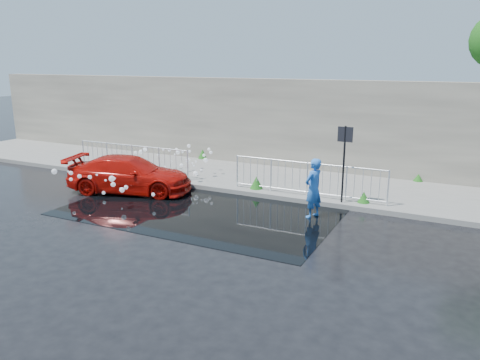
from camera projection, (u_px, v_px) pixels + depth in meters
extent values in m
plane|color=black|center=(169.00, 217.00, 13.45)|extent=(90.00, 90.00, 0.00)
cube|color=slate|center=(245.00, 177.00, 17.77)|extent=(30.00, 4.00, 0.15)
cube|color=slate|center=(220.00, 189.00, 16.03)|extent=(30.00, 0.25, 0.16)
cube|color=#645E54|center=(268.00, 122.00, 19.22)|extent=(30.00, 0.60, 3.50)
cube|color=black|center=(202.00, 209.00, 14.10)|extent=(8.00, 5.00, 0.01)
cylinder|color=black|center=(343.00, 167.00, 14.02)|extent=(0.06, 0.06, 2.50)
cube|color=black|center=(345.00, 134.00, 13.77)|extent=(0.45, 0.04, 0.45)
cylinder|color=silver|center=(84.00, 153.00, 18.98)|extent=(0.05, 0.05, 1.10)
cylinder|color=silver|center=(188.00, 165.00, 16.83)|extent=(0.05, 0.05, 1.10)
cylinder|color=silver|center=(132.00, 146.00, 17.78)|extent=(5.00, 0.04, 0.04)
cylinder|color=silver|center=(133.00, 170.00, 18.01)|extent=(5.00, 0.04, 0.04)
cylinder|color=silver|center=(237.00, 171.00, 15.97)|extent=(0.05, 0.05, 1.10)
cylinder|color=silver|center=(388.00, 188.00, 13.81)|extent=(0.05, 0.05, 1.10)
cylinder|color=silver|center=(308.00, 163.00, 14.76)|extent=(5.00, 0.04, 0.04)
cylinder|color=silver|center=(307.00, 192.00, 15.00)|extent=(5.00, 0.04, 0.04)
cone|color=#175516|center=(98.00, 163.00, 18.82)|extent=(0.40, 0.40, 0.39)
cone|color=#175516|center=(177.00, 174.00, 17.19)|extent=(0.36, 0.36, 0.29)
cone|color=#175516|center=(256.00, 182.00, 15.79)|extent=(0.44, 0.44, 0.42)
cone|color=#175516|center=(364.00, 197.00, 14.25)|extent=(0.38, 0.38, 0.34)
cone|color=#175516|center=(203.00, 154.00, 20.64)|extent=(0.42, 0.42, 0.41)
cone|color=#175516|center=(418.00, 178.00, 16.78)|extent=(0.34, 0.34, 0.26)
sphere|color=white|center=(120.00, 163.00, 17.96)|extent=(0.06, 0.06, 0.06)
sphere|color=white|center=(196.00, 162.00, 16.99)|extent=(0.07, 0.07, 0.07)
sphere|color=white|center=(178.00, 152.00, 17.95)|extent=(0.17, 0.17, 0.17)
sphere|color=white|center=(192.00, 163.00, 16.82)|extent=(0.07, 0.07, 0.07)
sphere|color=white|center=(163.00, 150.00, 18.41)|extent=(0.09, 0.09, 0.09)
sphere|color=white|center=(177.00, 150.00, 18.59)|extent=(0.13, 0.13, 0.13)
sphere|color=white|center=(175.00, 154.00, 17.77)|extent=(0.06, 0.06, 0.06)
sphere|color=white|center=(209.00, 149.00, 18.17)|extent=(0.12, 0.12, 0.12)
sphere|color=white|center=(189.00, 146.00, 18.41)|extent=(0.15, 0.15, 0.15)
sphere|color=white|center=(201.00, 170.00, 16.66)|extent=(0.07, 0.07, 0.07)
sphere|color=white|center=(169.00, 150.00, 18.44)|extent=(0.14, 0.14, 0.14)
sphere|color=white|center=(189.00, 187.00, 16.11)|extent=(0.10, 0.10, 0.10)
sphere|color=white|center=(141.00, 152.00, 18.49)|extent=(0.17, 0.17, 0.17)
sphere|color=white|center=(182.00, 152.00, 18.14)|extent=(0.12, 0.12, 0.12)
sphere|color=white|center=(156.00, 172.00, 16.94)|extent=(0.18, 0.18, 0.18)
sphere|color=white|center=(155.00, 173.00, 16.97)|extent=(0.11, 0.11, 0.11)
sphere|color=white|center=(194.00, 166.00, 16.97)|extent=(0.08, 0.08, 0.08)
sphere|color=white|center=(152.00, 166.00, 17.52)|extent=(0.06, 0.06, 0.06)
sphere|color=white|center=(211.00, 152.00, 17.53)|extent=(0.13, 0.13, 0.13)
sphere|color=white|center=(190.00, 151.00, 17.93)|extent=(0.10, 0.10, 0.10)
sphere|color=white|center=(111.00, 171.00, 17.60)|extent=(0.11, 0.11, 0.11)
sphere|color=white|center=(180.00, 184.00, 16.25)|extent=(0.15, 0.15, 0.15)
sphere|color=white|center=(189.00, 160.00, 17.39)|extent=(0.12, 0.12, 0.12)
sphere|color=white|center=(145.00, 150.00, 18.73)|extent=(0.17, 0.17, 0.17)
sphere|color=white|center=(120.00, 165.00, 18.02)|extent=(0.14, 0.14, 0.14)
sphere|color=white|center=(146.00, 150.00, 18.61)|extent=(0.08, 0.08, 0.08)
sphere|color=white|center=(195.00, 173.00, 16.62)|extent=(0.18, 0.18, 0.18)
sphere|color=white|center=(144.00, 163.00, 17.73)|extent=(0.09, 0.09, 0.09)
sphere|color=white|center=(157.00, 177.00, 16.97)|extent=(0.07, 0.07, 0.07)
sphere|color=white|center=(136.00, 153.00, 18.62)|extent=(0.12, 0.12, 0.12)
sphere|color=white|center=(181.00, 165.00, 16.78)|extent=(0.14, 0.14, 0.14)
sphere|color=white|center=(158.00, 155.00, 17.95)|extent=(0.06, 0.06, 0.06)
sphere|color=white|center=(165.00, 167.00, 17.17)|extent=(0.07, 0.07, 0.07)
sphere|color=white|center=(206.00, 160.00, 17.24)|extent=(0.18, 0.18, 0.18)
sphere|color=white|center=(187.00, 161.00, 17.05)|extent=(0.11, 0.11, 0.11)
sphere|color=white|center=(171.00, 161.00, 17.42)|extent=(0.06, 0.06, 0.06)
sphere|color=white|center=(204.00, 155.00, 17.61)|extent=(0.12, 0.12, 0.12)
sphere|color=white|center=(121.00, 189.00, 15.07)|extent=(0.06, 0.06, 0.06)
sphere|color=white|center=(79.00, 176.00, 14.24)|extent=(0.13, 0.13, 0.13)
sphere|color=white|center=(104.00, 193.00, 15.23)|extent=(0.12, 0.12, 0.12)
sphere|color=white|center=(71.00, 173.00, 14.50)|extent=(0.13, 0.13, 0.13)
sphere|color=white|center=(68.00, 171.00, 14.90)|extent=(0.07, 0.07, 0.07)
sphere|color=white|center=(97.00, 175.00, 13.74)|extent=(0.07, 0.07, 0.07)
sphere|color=white|center=(153.00, 195.00, 14.51)|extent=(0.12, 0.12, 0.12)
sphere|color=white|center=(122.00, 190.00, 14.51)|extent=(0.17, 0.17, 0.17)
sphere|color=white|center=(114.00, 178.00, 14.06)|extent=(0.08, 0.08, 0.08)
sphere|color=white|center=(71.00, 179.00, 15.28)|extent=(0.12, 0.12, 0.12)
sphere|color=white|center=(106.00, 180.00, 14.18)|extent=(0.07, 0.07, 0.07)
sphere|color=white|center=(54.00, 172.00, 14.26)|extent=(0.17, 0.17, 0.17)
sphere|color=white|center=(126.00, 187.00, 14.02)|extent=(0.13, 0.13, 0.13)
sphere|color=white|center=(113.00, 185.00, 13.83)|extent=(0.14, 0.14, 0.14)
sphere|color=white|center=(90.00, 177.00, 14.61)|extent=(0.13, 0.13, 0.13)
sphere|color=white|center=(112.00, 179.00, 13.91)|extent=(0.18, 0.18, 0.18)
imported|color=#AD0D06|center=(130.00, 174.00, 15.86)|extent=(4.52, 2.79, 1.22)
imported|color=blue|center=(313.00, 188.00, 13.21)|extent=(0.61, 0.73, 1.72)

